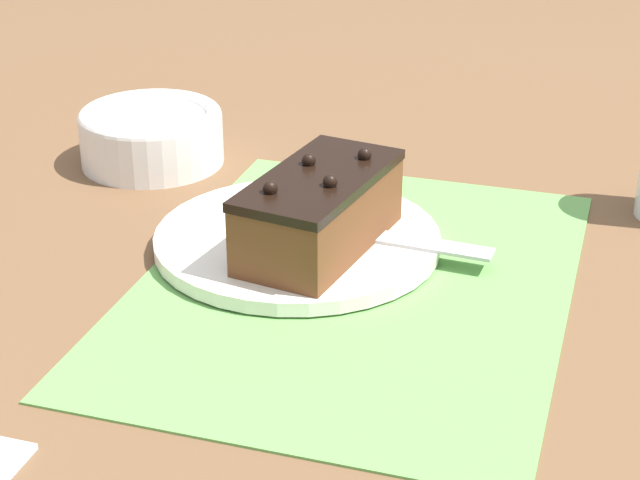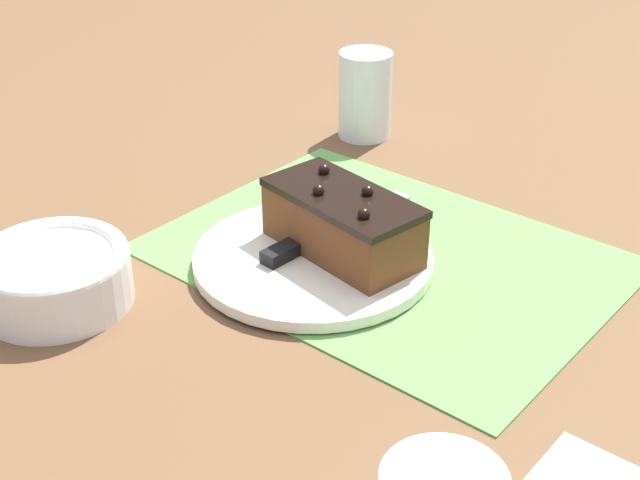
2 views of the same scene
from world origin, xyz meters
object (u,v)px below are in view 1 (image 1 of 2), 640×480
(chocolate_cake, at_px, (319,211))
(serving_knife, at_px, (327,224))
(cake_plate, at_px, (297,240))
(small_bowl, at_px, (151,134))

(chocolate_cake, relative_size, serving_knife, 0.82)
(cake_plate, relative_size, small_bowl, 1.69)
(cake_plate, distance_m, chocolate_cake, 0.05)
(chocolate_cake, distance_m, small_bowl, 0.29)
(serving_knife, xyz_separation_m, small_bowl, (-0.13, -0.23, 0.01))
(serving_knife, height_order, small_bowl, small_bowl)
(chocolate_cake, height_order, serving_knife, chocolate_cake)
(chocolate_cake, bearing_deg, serving_knife, -173.95)
(small_bowl, bearing_deg, chocolate_cake, 54.32)
(cake_plate, xyz_separation_m, chocolate_cake, (0.02, 0.03, 0.04))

